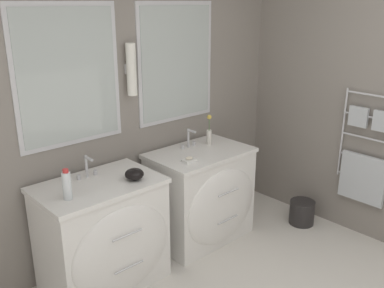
# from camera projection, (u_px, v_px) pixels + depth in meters

# --- Properties ---
(wall_back) EXTENTS (5.03, 0.16, 2.60)m
(wall_back) POSITION_uv_depth(u_px,v_px,m) (125.00, 104.00, 3.57)
(wall_back) COLOR gray
(wall_back) RESTS_ON ground_plane
(wall_right) EXTENTS (0.13, 4.36, 2.60)m
(wall_right) POSITION_uv_depth(u_px,v_px,m) (368.00, 100.00, 3.82)
(wall_right) COLOR gray
(wall_right) RESTS_ON ground_plane
(vanity_left) EXTENTS (0.92, 0.66, 0.86)m
(vanity_left) POSITION_uv_depth(u_px,v_px,m) (105.00, 235.00, 3.26)
(vanity_left) COLOR white
(vanity_left) RESTS_ON ground_plane
(vanity_right) EXTENTS (0.92, 0.66, 0.86)m
(vanity_right) POSITION_uv_depth(u_px,v_px,m) (203.00, 195.00, 3.93)
(vanity_right) COLOR white
(vanity_right) RESTS_ON ground_plane
(faucet_left) EXTENTS (0.17, 0.11, 0.17)m
(faucet_left) POSITION_uv_depth(u_px,v_px,m) (87.00, 167.00, 3.23)
(faucet_left) COLOR silver
(faucet_left) RESTS_ON vanity_left
(faucet_right) EXTENTS (0.17, 0.11, 0.17)m
(faucet_right) POSITION_uv_depth(u_px,v_px,m) (189.00, 139.00, 3.89)
(faucet_right) COLOR silver
(faucet_right) RESTS_ON vanity_right
(toiletry_bottle) EXTENTS (0.06, 0.06, 0.22)m
(toiletry_bottle) POSITION_uv_depth(u_px,v_px,m) (67.00, 185.00, 2.86)
(toiletry_bottle) COLOR silver
(toiletry_bottle) RESTS_ON vanity_left
(amenity_bowl) EXTENTS (0.14, 0.14, 0.09)m
(amenity_bowl) POSITION_uv_depth(u_px,v_px,m) (134.00, 174.00, 3.20)
(amenity_bowl) COLOR black
(amenity_bowl) RESTS_ON vanity_left
(flower_vase) EXTENTS (0.05, 0.05, 0.29)m
(flower_vase) POSITION_uv_depth(u_px,v_px,m) (209.00, 133.00, 3.96)
(flower_vase) COLOR silver
(flower_vase) RESTS_ON vanity_right
(soap_dish) EXTENTS (0.12, 0.08, 0.04)m
(soap_dish) POSITION_uv_depth(u_px,v_px,m) (189.00, 160.00, 3.56)
(soap_dish) COLOR white
(soap_dish) RESTS_ON vanity_right
(waste_bin) EXTENTS (0.25, 0.25, 0.24)m
(waste_bin) POSITION_uv_depth(u_px,v_px,m) (302.00, 212.00, 4.29)
(waste_bin) COLOR #282626
(waste_bin) RESTS_ON ground_plane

